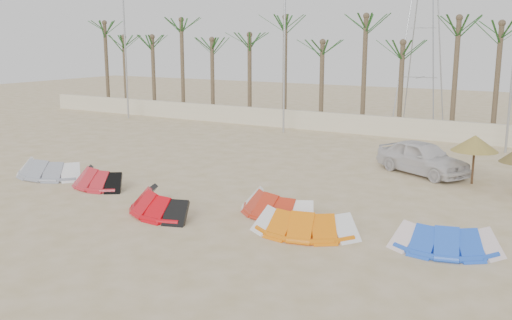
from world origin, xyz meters
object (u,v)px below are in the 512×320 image
Objects in this scene: parasol_left at (475,143)px; kite_orange at (309,221)px; kite_red_left at (101,177)px; kite_red_right at (280,203)px; car at (422,158)px; kite_blue at (448,236)px; kite_grey at (53,167)px; kite_red_mid at (164,201)px.

kite_orange is at bearing -110.00° from parasol_left.
parasol_left is at bearing 31.67° from kite_red_left.
kite_red_left is 10.35m from kite_orange.
parasol_left reaches higher than kite_orange.
car is at bearing 72.11° from kite_red_right.
kite_orange is 1.67× the size of parasol_left.
kite_red_right is at bearing 174.11° from kite_blue.
kite_grey is at bearing 176.70° from kite_red_left.
parasol_left is (13.76, 8.49, 1.40)m from kite_red_left.
kite_red_mid is 13.58m from parasol_left.
kite_blue is 10.05m from car.
kite_blue is at bearing 7.34° from kite_red_mid.
kite_red_right is at bearing 0.83° from kite_grey.
kite_orange is at bearing -5.03° from kite_grey.
parasol_left is (-0.83, 8.75, 1.39)m from kite_blue.
kite_red_right is 9.78m from parasol_left.
kite_red_mid is (7.99, -1.73, -0.00)m from kite_grey.
kite_red_mid and kite_orange have the same top height.
kite_grey is 1.08× the size of kite_blue.
kite_red_left is 14.66m from car.
kite_grey is 17.23m from car.
kite_orange is 4.34m from kite_blue.
kite_red_mid is 1.14× the size of kite_blue.
car is (1.07, 10.25, 0.37)m from kite_orange.
kite_red_right is (3.80, 1.90, -0.00)m from kite_red_mid.
kite_red_right and kite_orange have the same top height.
kite_red_right is 1.01× the size of kite_orange.
parasol_left reaches higher than kite_blue.
kite_red_right is at bearing -169.49° from car.
kite_orange is at bearing -170.19° from kite_blue.
kite_red_left is at bearing 157.51° from car.
kite_red_mid and kite_blue have the same top height.
kite_grey is 3.29m from kite_red_left.
kite_grey is 13.64m from kite_orange.
kite_red_left and kite_orange have the same top height.
kite_grey is 8.17m from kite_red_mid.
kite_grey is 11.79m from kite_red_right.
kite_orange is 10.31m from car.
kite_grey is at bearing 167.80° from kite_red_mid.
kite_blue is 1.57× the size of parasol_left.
kite_red_right is at bearing 2.42° from kite_red_left.
kite_grey is 1.00× the size of kite_red_right.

